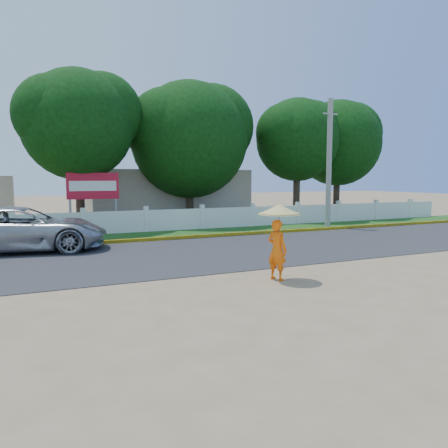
% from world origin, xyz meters
% --- Properties ---
extents(ground, '(120.00, 120.00, 0.00)m').
position_xyz_m(ground, '(0.00, 0.00, 0.00)').
color(ground, '#9E8460').
rests_on(ground, ground).
extents(road, '(60.00, 7.00, 0.02)m').
position_xyz_m(road, '(0.00, 4.50, 0.01)').
color(road, '#38383A').
rests_on(road, ground).
extents(grass_verge, '(60.00, 3.50, 0.03)m').
position_xyz_m(grass_verge, '(0.00, 9.75, 0.01)').
color(grass_verge, '#2D601E').
rests_on(grass_verge, ground).
extents(curb, '(40.00, 0.18, 0.16)m').
position_xyz_m(curb, '(0.00, 8.05, 0.08)').
color(curb, yellow).
rests_on(curb, ground).
extents(fence, '(40.00, 0.10, 1.10)m').
position_xyz_m(fence, '(0.00, 11.20, 0.55)').
color(fence, silver).
rests_on(fence, ground).
extents(building_near, '(10.00, 6.00, 3.20)m').
position_xyz_m(building_near, '(3.00, 18.00, 1.60)').
color(building_near, '#B7AD99').
rests_on(building_near, ground).
extents(utility_pole, '(0.28, 0.28, 6.86)m').
position_xyz_m(utility_pole, '(9.41, 8.95, 3.43)').
color(utility_pole, gray).
rests_on(utility_pole, ground).
extents(vehicle, '(6.30, 3.67, 1.65)m').
position_xyz_m(vehicle, '(-5.57, 7.52, 0.82)').
color(vehicle, '#A5A7AD').
rests_on(vehicle, ground).
extents(monk_with_parasol, '(1.11, 1.11, 2.01)m').
position_xyz_m(monk_with_parasol, '(0.53, -0.25, 1.31)').
color(monk_with_parasol, '#FC640D').
rests_on(monk_with_parasol, ground).
extents(billboard, '(2.50, 0.13, 2.95)m').
position_xyz_m(billboard, '(-2.35, 12.30, 2.14)').
color(billboard, gray).
rests_on(billboard, ground).
extents(tree_row, '(32.91, 7.19, 8.33)m').
position_xyz_m(tree_row, '(3.67, 14.14, 4.99)').
color(tree_row, '#473828').
rests_on(tree_row, ground).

